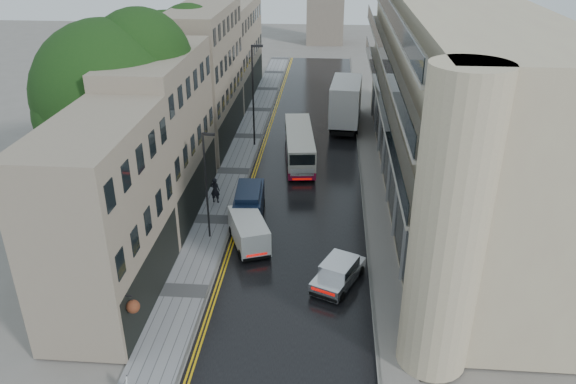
% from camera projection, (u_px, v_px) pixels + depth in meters
% --- Properties ---
extents(road, '(9.00, 85.00, 0.02)m').
position_uv_depth(road, '(305.00, 174.00, 45.88)').
color(road, black).
rests_on(road, ground).
extents(left_sidewalk, '(2.70, 85.00, 0.12)m').
position_uv_depth(left_sidewalk, '(234.00, 171.00, 46.27)').
color(left_sidewalk, gray).
rests_on(left_sidewalk, ground).
extents(right_sidewalk, '(1.80, 85.00, 0.12)m').
position_uv_depth(right_sidewalk, '(372.00, 176.00, 45.47)').
color(right_sidewalk, slate).
rests_on(right_sidewalk, ground).
extents(old_shop_row, '(4.50, 56.00, 12.00)m').
position_uv_depth(old_shop_row, '(193.00, 92.00, 46.16)').
color(old_shop_row, gray).
rests_on(old_shop_row, ground).
extents(modern_block, '(8.00, 40.00, 14.00)m').
position_uv_depth(modern_block, '(447.00, 100.00, 40.74)').
color(modern_block, '#C0B28F').
rests_on(modern_block, ground).
extents(tree_near, '(10.56, 10.56, 13.89)m').
position_uv_depth(tree_near, '(112.00, 119.00, 37.00)').
color(tree_near, black).
rests_on(tree_near, ground).
extents(tree_far, '(9.24, 9.24, 12.46)m').
position_uv_depth(tree_far, '(170.00, 79.00, 48.94)').
color(tree_far, black).
rests_on(tree_far, ground).
extents(cream_bus, '(3.22, 9.84, 2.64)m').
position_uv_depth(cream_bus, '(288.00, 158.00, 45.59)').
color(cream_bus, beige).
rests_on(cream_bus, road).
extents(white_lorry, '(3.47, 9.35, 4.81)m').
position_uv_depth(white_lorry, '(332.00, 109.00, 53.84)').
color(white_lorry, silver).
rests_on(white_lorry, road).
extents(silver_hatchback, '(3.27, 4.40, 1.51)m').
position_uv_depth(silver_hatchback, '(314.00, 281.00, 31.07)').
color(silver_hatchback, silver).
rests_on(silver_hatchback, road).
extents(white_van, '(3.25, 4.67, 1.94)m').
position_uv_depth(white_van, '(241.00, 245.00, 34.03)').
color(white_van, white).
rests_on(white_van, road).
extents(navy_van, '(2.12, 4.71, 2.35)m').
position_uv_depth(navy_van, '(235.00, 213.00, 37.40)').
color(navy_van, '#0D1A31').
rests_on(navy_van, road).
extents(pedestrian, '(0.76, 0.56, 1.92)m').
position_uv_depth(pedestrian, '(215.00, 190.00, 40.73)').
color(pedestrian, black).
rests_on(pedestrian, left_sidewalk).
extents(lamp_post_near, '(0.82, 0.26, 7.15)m').
position_uv_depth(lamp_post_near, '(206.00, 187.00, 35.15)').
color(lamp_post_near, black).
rests_on(lamp_post_near, left_sidewalk).
extents(lamp_post_far, '(1.04, 0.36, 9.02)m').
position_uv_depth(lamp_post_far, '(253.00, 97.00, 49.67)').
color(lamp_post_far, black).
rests_on(lamp_post_far, left_sidewalk).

